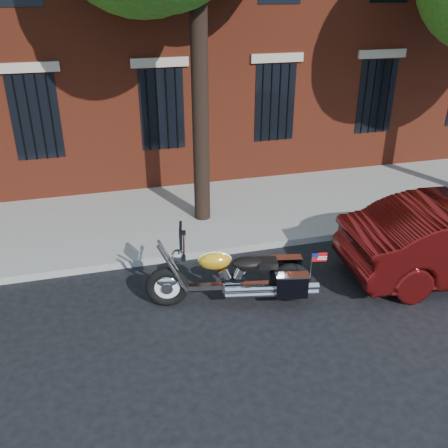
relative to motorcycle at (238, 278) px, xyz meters
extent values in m
plane|color=black|center=(-0.37, 0.40, -0.51)|extent=(120.00, 120.00, 0.00)
cube|color=gray|center=(-0.37, 1.78, -0.44)|extent=(40.00, 0.16, 0.15)
cube|color=gray|center=(-0.37, 3.66, -0.44)|extent=(40.00, 3.60, 0.15)
cube|color=black|center=(-0.37, 5.51, 1.69)|extent=(1.10, 0.14, 2.00)
cube|color=#B2A893|center=(-0.37, 5.48, 2.84)|extent=(1.40, 0.20, 0.22)
cylinder|color=black|center=(-0.37, 5.43, 1.69)|extent=(0.04, 0.04, 2.00)
cylinder|color=black|center=(0.13, 3.30, 1.99)|extent=(0.36, 0.36, 5.00)
torus|color=black|center=(-1.19, 0.25, -0.13)|extent=(0.77, 0.31, 0.75)
torus|color=black|center=(0.89, -0.17, -0.13)|extent=(0.77, 0.31, 0.75)
cylinder|color=white|center=(-1.19, 0.25, -0.13)|extent=(0.56, 0.18, 0.56)
cylinder|color=white|center=(0.89, -0.17, -0.13)|extent=(0.56, 0.18, 0.56)
ellipsoid|color=white|center=(-1.19, 0.25, -0.02)|extent=(0.41, 0.22, 0.22)
ellipsoid|color=#F5A91B|center=(0.89, -0.17, 0.00)|extent=(0.42, 0.23, 0.22)
cube|color=white|center=(-0.15, 0.04, -0.15)|extent=(1.67, 0.44, 0.09)
cylinder|color=white|center=(-0.09, 0.03, -0.18)|extent=(0.39, 0.27, 0.36)
cylinder|color=white|center=(0.42, -0.28, -0.17)|extent=(1.39, 0.37, 0.10)
ellipsoid|color=#F5A91B|center=(-0.39, 0.08, 0.36)|extent=(0.61, 0.42, 0.32)
ellipsoid|color=black|center=(0.16, -0.03, 0.29)|extent=(0.59, 0.42, 0.17)
cube|color=black|center=(0.92, 0.12, -0.01)|extent=(0.56, 0.28, 0.43)
cube|color=black|center=(0.80, -0.45, -0.01)|extent=(0.56, 0.28, 0.43)
cylinder|color=white|center=(-0.88, 0.18, 0.67)|extent=(0.21, 0.86, 0.04)
sphere|color=white|center=(-0.99, 0.21, 0.47)|extent=(0.26, 0.26, 0.22)
cube|color=black|center=(-0.93, 0.19, 0.85)|extent=(0.13, 0.45, 0.31)
cube|color=red|center=(1.20, -0.58, 0.55)|extent=(0.24, 0.07, 0.16)
camera|label=1|loc=(-2.15, -6.96, 4.58)|focal=40.00mm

